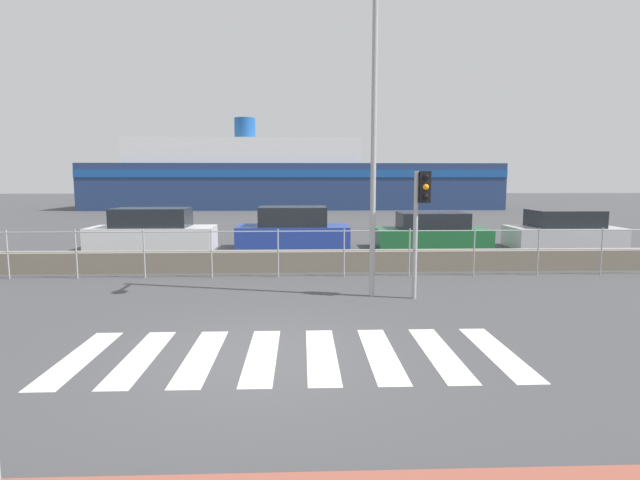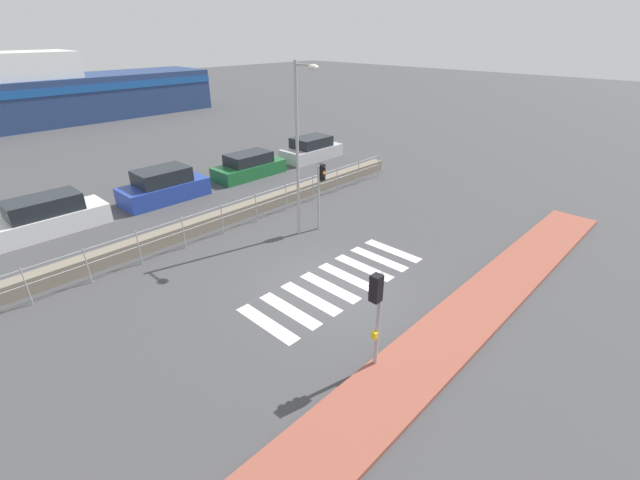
{
  "view_description": "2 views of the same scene",
  "coord_description": "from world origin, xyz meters",
  "px_view_note": "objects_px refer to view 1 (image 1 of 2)",
  "views": [
    {
      "loc": [
        0.63,
        -7.24,
        2.65
      ],
      "look_at": [
        0.98,
        2.0,
        1.5
      ],
      "focal_mm": 28.0,
      "sensor_mm": 36.0,
      "label": 1
    },
    {
      "loc": [
        -8.87,
        -8.08,
        7.71
      ],
      "look_at": [
        0.61,
        1.0,
        1.2
      ],
      "focal_mm": 24.0,
      "sensor_mm": 36.0,
      "label": 2
    }
  ],
  "objects_px": {
    "parked_car_blue": "(293,231)",
    "parked_car_green": "(432,233)",
    "traffic_light_far": "(421,206)",
    "parked_car_white": "(152,232)",
    "streetlamp": "(375,108)",
    "ferry_boat": "(284,179)",
    "parked_car_silver": "(563,231)"
  },
  "relations": [
    {
      "from": "parked_car_blue",
      "to": "parked_car_silver",
      "type": "bearing_deg",
      "value": 0.0
    },
    {
      "from": "streetlamp",
      "to": "parked_car_silver",
      "type": "xyz_separation_m",
      "value": [
        8.49,
        7.9,
        -3.51
      ]
    },
    {
      "from": "traffic_light_far",
      "to": "parked_car_white",
      "type": "relative_size",
      "value": 0.62
    },
    {
      "from": "streetlamp",
      "to": "ferry_boat",
      "type": "height_order",
      "value": "ferry_boat"
    },
    {
      "from": "ferry_boat",
      "to": "parked_car_silver",
      "type": "distance_m",
      "value": 28.0
    },
    {
      "from": "ferry_boat",
      "to": "parked_car_green",
      "type": "xyz_separation_m",
      "value": [
        6.45,
        -25.43,
        -1.97
      ]
    },
    {
      "from": "ferry_boat",
      "to": "parked_car_green",
      "type": "bearing_deg",
      "value": -75.76
    },
    {
      "from": "traffic_light_far",
      "to": "parked_car_blue",
      "type": "distance_m",
      "value": 8.6
    },
    {
      "from": "parked_car_green",
      "to": "parked_car_white",
      "type": "bearing_deg",
      "value": 180.0
    },
    {
      "from": "ferry_boat",
      "to": "parked_car_green",
      "type": "height_order",
      "value": "ferry_boat"
    },
    {
      "from": "traffic_light_far",
      "to": "parked_car_white",
      "type": "height_order",
      "value": "traffic_light_far"
    },
    {
      "from": "ferry_boat",
      "to": "parked_car_silver",
      "type": "xyz_separation_m",
      "value": [
        11.55,
        -25.43,
        -1.93
      ]
    },
    {
      "from": "ferry_boat",
      "to": "traffic_light_far",
      "type": "bearing_deg",
      "value": -83.05
    },
    {
      "from": "parked_car_green",
      "to": "ferry_boat",
      "type": "bearing_deg",
      "value": 104.24
    },
    {
      "from": "streetlamp",
      "to": "parked_car_green",
      "type": "relative_size",
      "value": 1.6
    },
    {
      "from": "streetlamp",
      "to": "parked_car_white",
      "type": "xyz_separation_m",
      "value": [
        -7.15,
        7.9,
        -3.46
      ]
    },
    {
      "from": "parked_car_white",
      "to": "parked_car_green",
      "type": "height_order",
      "value": "parked_car_white"
    },
    {
      "from": "traffic_light_far",
      "to": "streetlamp",
      "type": "height_order",
      "value": "streetlamp"
    },
    {
      "from": "parked_car_white",
      "to": "parked_car_blue",
      "type": "distance_m",
      "value": 5.24
    },
    {
      "from": "parked_car_silver",
      "to": "parked_car_green",
      "type": "bearing_deg",
      "value": 180.0
    },
    {
      "from": "ferry_boat",
      "to": "parked_car_blue",
      "type": "height_order",
      "value": "ferry_boat"
    },
    {
      "from": "traffic_light_far",
      "to": "parked_car_white",
      "type": "distance_m",
      "value": 11.49
    },
    {
      "from": "parked_car_blue",
      "to": "streetlamp",
      "type": "bearing_deg",
      "value": -76.44
    },
    {
      "from": "traffic_light_far",
      "to": "parked_car_blue",
      "type": "relative_size",
      "value": 0.67
    },
    {
      "from": "streetlamp",
      "to": "parked_car_blue",
      "type": "distance_m",
      "value": 8.83
    },
    {
      "from": "ferry_boat",
      "to": "parked_car_silver",
      "type": "relative_size",
      "value": 8.57
    },
    {
      "from": "parked_car_green",
      "to": "parked_car_blue",
      "type": "bearing_deg",
      "value": 180.0
    },
    {
      "from": "streetlamp",
      "to": "parked_car_blue",
      "type": "xyz_separation_m",
      "value": [
        -1.91,
        7.9,
        -3.44
      ]
    },
    {
      "from": "traffic_light_far",
      "to": "parked_car_green",
      "type": "xyz_separation_m",
      "value": [
        2.38,
        7.98,
        -1.48
      ]
    },
    {
      "from": "parked_car_blue",
      "to": "parked_car_green",
      "type": "height_order",
      "value": "parked_car_blue"
    },
    {
      "from": "ferry_boat",
      "to": "parked_car_white",
      "type": "height_order",
      "value": "ferry_boat"
    },
    {
      "from": "parked_car_white",
      "to": "parked_car_green",
      "type": "bearing_deg",
      "value": 0.0
    }
  ]
}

